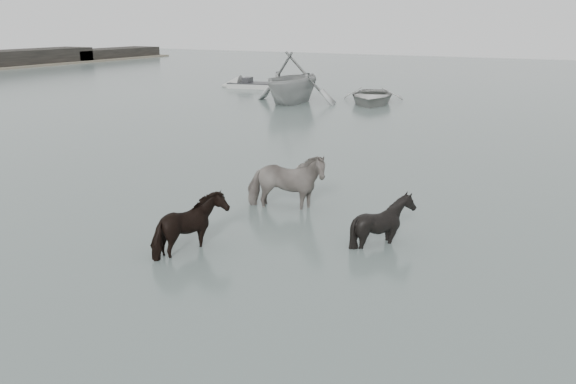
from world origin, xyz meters
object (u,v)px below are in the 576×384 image
object	(u,v)px
pony_black	(384,212)
rowboat_lead	(371,94)
pony_dark	(191,220)
pony_pinto	(286,176)

from	to	relation	value
pony_black	rowboat_lead	bearing A→B (deg)	9.63
pony_dark	pony_black	size ratio (longest dim) A/B	0.99
pony_pinto	pony_dark	size ratio (longest dim) A/B	1.47
pony_dark	pony_pinto	bearing A→B (deg)	-17.97
pony_pinto	rowboat_lead	distance (m)	20.38
pony_pinto	pony_dark	world-z (taller)	pony_pinto
pony_dark	pony_black	world-z (taller)	pony_black
pony_pinto	pony_black	distance (m)	3.18
pony_dark	rowboat_lead	size ratio (longest dim) A/B	0.28
pony_pinto	rowboat_lead	xyz separation A→B (m)	(-4.72, 19.83, -0.37)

